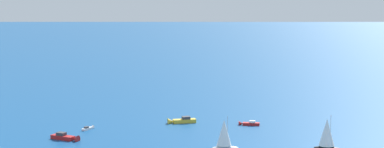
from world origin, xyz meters
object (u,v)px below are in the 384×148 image
motorboat_trailing (88,128)px  sailboat_outer_ring_d (327,134)px  sailboat_far_stbd (224,134)px  motorboat_outer_ring_c (248,124)px  motorboat_ahead (66,137)px  motorboat_mid_cluster (181,121)px

motorboat_trailing → sailboat_outer_ring_d: 88.12m
sailboat_far_stbd → motorboat_outer_ring_c: sailboat_far_stbd is taller
motorboat_ahead → motorboat_mid_cluster: size_ratio=1.08×
motorboat_trailing → motorboat_ahead: bearing=11.8°
motorboat_trailing → motorboat_ahead: (16.72, 3.48, 0.40)m
sailboat_far_stbd → motorboat_trailing: size_ratio=1.93×
motorboat_outer_ring_c → sailboat_far_stbd: bearing=11.9°
sailboat_far_stbd → sailboat_outer_ring_d: size_ratio=0.96×
motorboat_ahead → sailboat_outer_ring_d: (-29.85, 83.52, 4.51)m
sailboat_far_stbd → sailboat_outer_ring_d: sailboat_outer_ring_d is taller
motorboat_ahead → sailboat_far_stbd: bearing=104.9°
sailboat_outer_ring_d → motorboat_mid_cluster: bearing=-102.0°
motorboat_outer_ring_c → motorboat_trailing: bearing=-54.4°
motorboat_trailing → motorboat_mid_cluster: motorboat_mid_cluster is taller
sailboat_far_stbd → motorboat_ahead: sailboat_far_stbd is taller
motorboat_outer_ring_c → motorboat_mid_cluster: bearing=-70.0°
sailboat_far_stbd → sailboat_outer_ring_d: bearing=117.7°
motorboat_trailing → motorboat_ahead: size_ratio=0.53×
motorboat_trailing → motorboat_mid_cluster: (-26.37, 24.62, 0.41)m
motorboat_ahead → sailboat_outer_ring_d: 88.81m
motorboat_trailing → sailboat_outer_ring_d: sailboat_outer_ring_d is taller
sailboat_far_stbd → motorboat_outer_ring_c: size_ratio=1.37×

